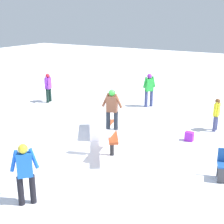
% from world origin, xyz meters
% --- Properties ---
extents(ground_plane, '(60.00, 60.00, 0.00)m').
position_xyz_m(ground_plane, '(0.00, 0.00, 0.00)').
color(ground_plane, white).
extents(rail_feature, '(1.90, 1.38, 0.89)m').
position_xyz_m(rail_feature, '(0.00, 0.00, 0.74)').
color(rail_feature, black).
rests_on(rail_feature, ground).
extents(snow_kicker_ramp, '(2.33, 2.24, 0.70)m').
position_xyz_m(snow_kicker_ramp, '(-1.72, -1.13, 0.35)').
color(snow_kicker_ramp, white).
rests_on(snow_kicker_ramp, ground).
extents(main_rider_on_rail, '(1.39, 0.69, 1.33)m').
position_xyz_m(main_rider_on_rail, '(0.00, 0.00, 1.55)').
color(main_rider_on_rail, white).
rests_on(main_rider_on_rail, rail_feature).
extents(bystander_green, '(0.59, 0.50, 1.67)m').
position_xyz_m(bystander_green, '(-5.80, -1.25, 0.94)').
color(bystander_green, navy).
rests_on(bystander_green, ground).
extents(bystander_blue, '(0.56, 0.52, 1.58)m').
position_xyz_m(bystander_blue, '(3.42, -0.41, 0.89)').
color(bystander_blue, black).
rests_on(bystander_blue, ground).
extents(bystander_purple, '(0.65, 0.28, 1.52)m').
position_xyz_m(bystander_purple, '(-3.93, -6.13, 0.85)').
color(bystander_purple, black).
rests_on(bystander_purple, ground).
extents(bystander_yellow, '(0.60, 0.20, 1.32)m').
position_xyz_m(bystander_yellow, '(-4.02, 2.41, 0.74)').
color(bystander_yellow, '#3C406B').
rests_on(bystander_yellow, ground).
extents(backpack_on_snow, '(0.22, 0.30, 0.34)m').
position_xyz_m(backpack_on_snow, '(-2.48, 1.83, 0.17)').
color(backpack_on_snow, purple).
rests_on(backpack_on_snow, ground).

